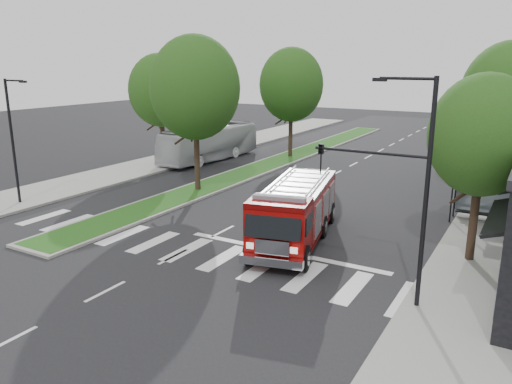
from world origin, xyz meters
TOP-DOWN VIEW (x-y plane):
  - ground at (0.00, 0.00)m, footprint 140.00×140.00m
  - sidewalk_right at (12.50, 10.00)m, footprint 5.00×80.00m
  - sidewalk_left at (-14.50, 10.00)m, footprint 5.00×80.00m
  - median at (-6.00, 18.00)m, footprint 3.00×50.00m
  - bus_shelter at (11.20, 8.15)m, footprint 3.20×1.60m
  - tree_right_near at (11.50, 2.00)m, footprint 4.40×4.40m
  - tree_right_mid at (11.50, 14.00)m, footprint 5.60×5.60m
  - tree_median_near at (-6.00, 6.00)m, footprint 5.80×5.80m
  - tree_median_far at (-6.00, 20.00)m, footprint 5.60×5.60m
  - tree_left_mid at (-14.00, 12.00)m, footprint 5.20×5.20m
  - streetlight_right_near at (9.61, -3.50)m, footprint 4.08×0.22m
  - streetlight_left_near at (-13.36, -2.00)m, footprint 1.90×0.20m
  - streetlight_right_far at (10.35, 20.00)m, footprint 2.11×0.20m
  - fire_engine at (3.80, 0.59)m, footprint 4.47×9.14m
  - city_bus at (-11.65, 15.46)m, footprint 3.24×11.28m

SIDE VIEW (x-z plane):
  - ground at x=0.00m, z-range 0.00..0.00m
  - sidewalk_right at x=12.50m, z-range 0.00..0.15m
  - sidewalk_left at x=-14.50m, z-range 0.00..0.15m
  - median at x=-6.00m, z-range 0.00..0.16m
  - fire_engine at x=3.80m, z-range -0.06..2.98m
  - city_bus at x=-11.65m, z-range 0.00..3.10m
  - bus_shelter at x=11.20m, z-range 0.73..3.34m
  - streetlight_left_near at x=-13.36m, z-range 0.44..7.94m
  - streetlight_right_far at x=10.35m, z-range 0.48..8.48m
  - streetlight_right_near at x=9.61m, z-range 0.67..8.67m
  - tree_right_near at x=11.50m, z-range 1.48..9.53m
  - tree_left_mid at x=-14.00m, z-range 1.58..10.74m
  - tree_right_mid at x=11.50m, z-range 1.63..11.35m
  - tree_median_far at x=-6.00m, z-range 1.63..11.35m
  - tree_median_near at x=-6.00m, z-range 1.73..11.89m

